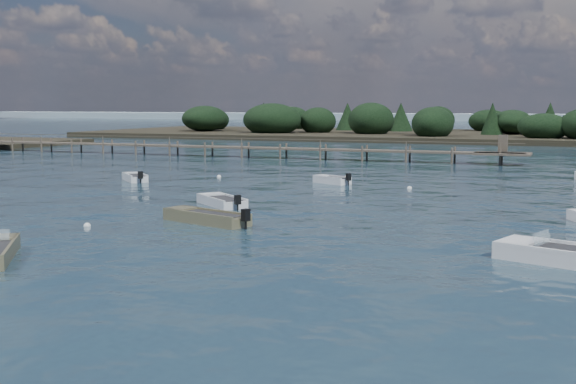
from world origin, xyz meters
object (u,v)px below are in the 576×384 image
at_px(tender_far_white, 332,181).
at_px(dinghy_mid_grey, 222,203).
at_px(dinghy_mid_white_a, 572,259).
at_px(jetty, 245,148).
at_px(dinghy_extra_a, 206,220).
at_px(tender_far_grey, 135,179).

bearing_deg(tender_far_white, dinghy_mid_grey, -99.59).
distance_m(dinghy_mid_white_a, jetty, 52.55).
bearing_deg(dinghy_extra_a, jetty, 112.60).
height_order(dinghy_mid_grey, tender_far_grey, tender_far_grey).
relative_size(dinghy_mid_grey, tender_far_grey, 1.25).
distance_m(tender_far_white, dinghy_extra_a, 18.09).
height_order(tender_far_white, dinghy_extra_a, dinghy_extra_a).
distance_m(dinghy_mid_white_a, dinghy_extra_a, 16.03).
distance_m(dinghy_mid_white_a, tender_far_grey, 34.04).
bearing_deg(dinghy_extra_a, tender_far_grey, 132.97).
bearing_deg(tender_far_grey, dinghy_mid_white_a, -30.94).
distance_m(tender_far_white, jetty, 26.30).
xyz_separation_m(dinghy_mid_white_a, jetty, (-31.86, 41.79, 0.82)).
bearing_deg(dinghy_mid_white_a, jetty, 127.32).
height_order(dinghy_mid_white_a, jetty, jetty).
height_order(dinghy_mid_grey, dinghy_extra_a, dinghy_extra_a).
height_order(dinghy_mid_white_a, dinghy_mid_grey, dinghy_mid_white_a).
xyz_separation_m(dinghy_extra_a, jetty, (-16.12, 38.74, 0.83)).
bearing_deg(tender_far_white, tender_far_grey, -165.01).
bearing_deg(dinghy_mid_grey, dinghy_extra_a, -70.04).
bearing_deg(dinghy_extra_a, dinghy_mid_white_a, -10.97).
xyz_separation_m(tender_far_white, dinghy_extra_a, (-0.15, -18.09, 0.01)).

